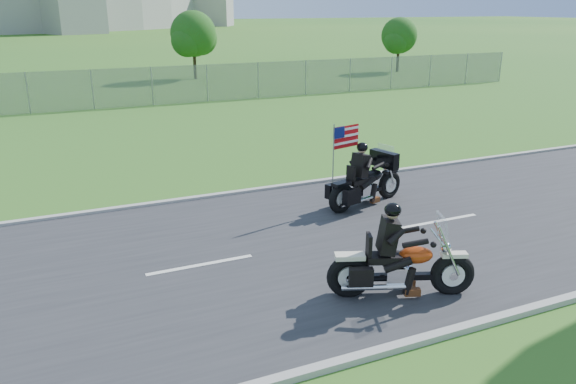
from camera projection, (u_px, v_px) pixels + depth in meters
name	position (u px, v px, depth m)	size (l,w,h in m)	color
ground	(290.00, 250.00, 12.16)	(420.00, 420.00, 0.00)	#255C1D
road	(290.00, 249.00, 12.15)	(120.00, 8.00, 0.04)	#28282B
curb_north	(231.00, 194.00, 15.65)	(120.00, 0.18, 0.12)	#9E9B93
curb_south	(398.00, 347.00, 8.63)	(120.00, 0.18, 0.12)	#9E9B93
fence	(28.00, 93.00, 27.24)	(60.00, 0.03, 2.00)	gray
tree_fence_near	(194.00, 36.00, 39.58)	(3.52, 3.28, 4.75)	#382316
tree_fence_far	(399.00, 37.00, 44.12)	(3.08, 2.87, 4.20)	#382316
motorcycle_lead	(399.00, 268.00, 10.07)	(2.59, 1.30, 1.82)	black
motorcycle_follow	(366.00, 184.00, 14.68)	(2.57, 1.16, 2.18)	black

